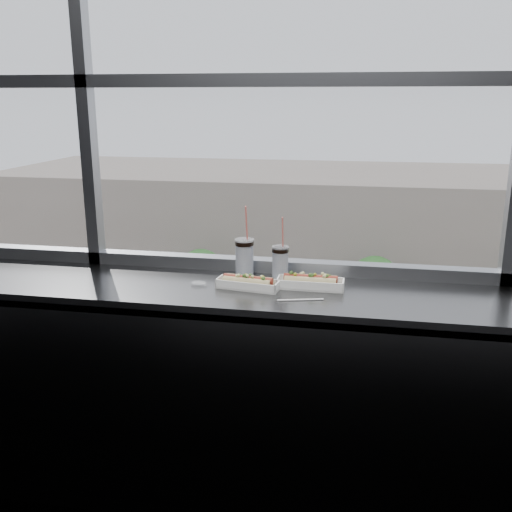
% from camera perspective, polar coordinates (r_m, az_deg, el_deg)
% --- Properties ---
extents(wall_back_lower, '(6.00, 0.00, 6.00)m').
position_cam_1_polar(wall_back_lower, '(3.00, 3.10, -11.68)').
color(wall_back_lower, black).
rests_on(wall_back_lower, ground).
extents(window_glass, '(6.00, 0.00, 6.00)m').
position_cam_1_polar(window_glass, '(2.72, 3.73, 23.48)').
color(window_glass, silver).
rests_on(window_glass, ground).
extents(window_mullions, '(6.00, 0.08, 2.40)m').
position_cam_1_polar(window_mullions, '(2.70, 3.68, 23.54)').
color(window_mullions, gray).
rests_on(window_mullions, ground).
extents(counter, '(6.00, 0.55, 0.06)m').
position_cam_1_polar(counter, '(2.55, 2.45, -4.03)').
color(counter, slate).
rests_on(counter, ground).
extents(counter_fascia, '(6.00, 0.04, 1.04)m').
position_cam_1_polar(counter_fascia, '(2.55, 1.46, -17.05)').
color(counter_fascia, slate).
rests_on(counter_fascia, ground).
extents(hotdog_tray_left, '(0.29, 0.13, 0.07)m').
position_cam_1_polar(hotdog_tray_left, '(2.54, -0.81, -2.66)').
color(hotdog_tray_left, white).
rests_on(hotdog_tray_left, counter).
extents(hotdog_tray_right, '(0.30, 0.10, 0.07)m').
position_cam_1_polar(hotdog_tray_right, '(2.56, 5.47, -2.58)').
color(hotdog_tray_right, white).
rests_on(hotdog_tray_right, counter).
extents(soda_cup_left, '(0.09, 0.09, 0.34)m').
position_cam_1_polar(soda_cup_left, '(2.71, -1.16, 0.05)').
color(soda_cup_left, white).
rests_on(soda_cup_left, counter).
extents(soda_cup_right, '(0.08, 0.08, 0.30)m').
position_cam_1_polar(soda_cup_right, '(2.66, 2.44, -0.52)').
color(soda_cup_right, white).
rests_on(soda_cup_right, counter).
extents(loose_straw, '(0.19, 0.06, 0.01)m').
position_cam_1_polar(loose_straw, '(2.41, 4.47, -4.38)').
color(loose_straw, white).
rests_on(loose_straw, counter).
extents(wrapper, '(0.09, 0.06, 0.02)m').
position_cam_1_polar(wrapper, '(2.61, -5.76, -2.70)').
color(wrapper, silver).
rests_on(wrapper, counter).
extents(plaza_ground, '(120.00, 120.00, 0.00)m').
position_cam_1_polar(plaza_ground, '(47.93, 9.75, -0.42)').
color(plaza_ground, '#B5AD99').
rests_on(plaza_ground, ground).
extents(street_asphalt, '(80.00, 10.00, 0.06)m').
position_cam_1_polar(street_asphalt, '(26.07, 8.70, -14.38)').
color(street_asphalt, black).
rests_on(street_asphalt, plaza_ground).
extents(far_sidewalk, '(80.00, 6.00, 0.04)m').
position_cam_1_polar(far_sidewalk, '(33.26, 9.22, -7.58)').
color(far_sidewalk, '#B5AD99').
rests_on(far_sidewalk, plaza_ground).
extents(far_building, '(50.00, 14.00, 8.00)m').
position_cam_1_polar(far_building, '(41.62, 9.85, 2.85)').
color(far_building, gray).
rests_on(far_building, plaza_ground).
extents(car_far_b, '(3.28, 6.82, 2.21)m').
position_cam_1_polar(car_far_b, '(29.34, 16.75, -8.87)').
color(car_far_b, '#B44C14').
rests_on(car_far_b, street_asphalt).
extents(car_near_b, '(3.01, 6.88, 2.27)m').
position_cam_1_polar(car_near_b, '(23.62, -12.53, -14.72)').
color(car_near_b, black).
rests_on(car_near_b, street_asphalt).
extents(car_near_a, '(2.95, 6.87, 2.28)m').
position_cam_1_polar(car_near_a, '(26.05, -23.81, -12.72)').
color(car_near_a, gray).
rests_on(car_near_a, street_asphalt).
extents(car_far_a, '(3.15, 6.69, 2.17)m').
position_cam_1_polar(car_far_a, '(30.52, -7.69, -7.39)').
color(car_far_a, '#3A3A3A').
rests_on(car_far_a, street_asphalt).
extents(car_near_c, '(2.59, 5.66, 1.85)m').
position_cam_1_polar(car_near_c, '(22.14, 9.32, -17.39)').
color(car_near_c, '#9A250B').
rests_on(car_near_c, street_asphalt).
extents(pedestrian_b, '(0.61, 0.81, 1.83)m').
position_cam_1_polar(pedestrian_b, '(33.07, 8.66, -5.94)').
color(pedestrian_b, '#66605B').
rests_on(pedestrian_b, far_sidewalk).
extents(pedestrian_a, '(0.84, 0.63, 1.89)m').
position_cam_1_polar(pedestrian_a, '(33.10, -1.52, -5.69)').
color(pedestrian_a, '#66605B').
rests_on(pedestrian_a, far_sidewalk).
extents(pedestrian_c, '(0.94, 0.71, 2.12)m').
position_cam_1_polar(pedestrian_c, '(33.90, 17.78, -5.73)').
color(pedestrian_c, '#66605B').
rests_on(pedestrian_c, far_sidewalk).
extents(tree_left, '(2.89, 2.89, 4.52)m').
position_cam_1_polar(tree_left, '(33.43, -5.53, -1.77)').
color(tree_left, '#47382B').
rests_on(tree_left, far_sidewalk).
extents(tree_center, '(2.95, 2.95, 4.60)m').
position_cam_1_polar(tree_center, '(32.19, 11.74, -2.60)').
color(tree_center, '#47382B').
rests_on(tree_center, far_sidewalk).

